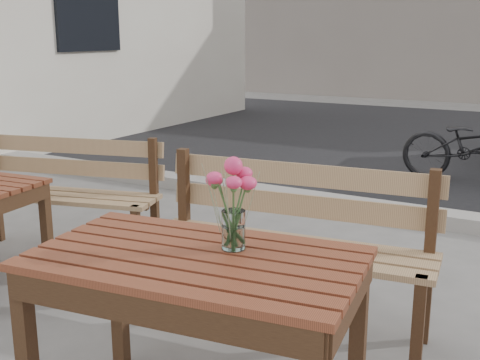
% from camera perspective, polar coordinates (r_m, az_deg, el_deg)
% --- Properties ---
extents(street, '(30.00, 8.12, 0.12)m').
position_cam_1_polar(street, '(7.22, 20.62, 0.77)').
color(street, black).
rests_on(street, ground).
extents(main_table, '(1.29, 0.85, 0.75)m').
position_cam_1_polar(main_table, '(2.28, -4.18, -9.96)').
color(main_table, '#5E2D18').
rests_on(main_table, ground).
extents(main_bench, '(1.53, 0.61, 0.93)m').
position_cam_1_polar(main_bench, '(3.16, 5.05, -4.33)').
color(main_bench, '#95714D').
rests_on(main_bench, ground).
extents(main_vase, '(0.19, 0.19, 0.35)m').
position_cam_1_polar(main_vase, '(2.22, -0.63, -1.19)').
color(main_vase, white).
rests_on(main_vase, main_table).
extents(second_bench, '(1.46, 0.75, 0.87)m').
position_cam_1_polar(second_bench, '(4.42, -16.21, -0.07)').
color(second_bench, '#95714D').
rests_on(second_bench, ground).
extents(bicycle, '(1.56, 0.63, 0.80)m').
position_cam_1_polar(bicycle, '(6.70, 21.50, 3.00)').
color(bicycle, black).
rests_on(bicycle, ground).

